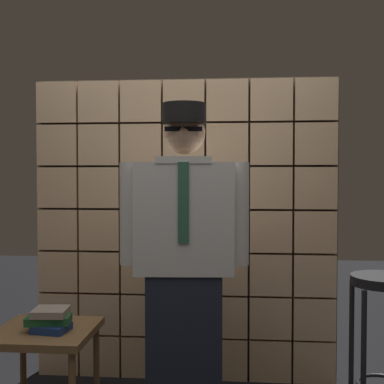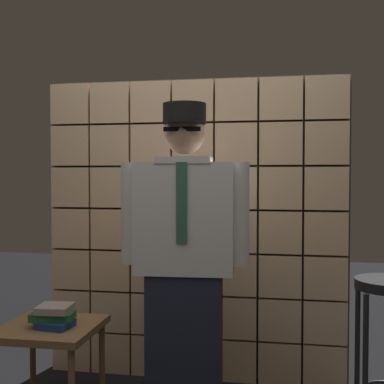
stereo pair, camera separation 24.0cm
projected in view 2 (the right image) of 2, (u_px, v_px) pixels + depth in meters
name	position (u px, v px, depth m)	size (l,w,h in m)	color
glass_block_wall	(194.00, 230.00, 3.36)	(2.01, 0.10, 2.01)	#E0B78C
standing_person	(185.00, 260.00, 2.69)	(0.69, 0.30, 1.73)	#1E2333
side_table	(50.00, 337.00, 2.80)	(0.52, 0.52, 0.53)	brown
book_stack	(54.00, 316.00, 2.75)	(0.24, 0.20, 0.12)	navy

